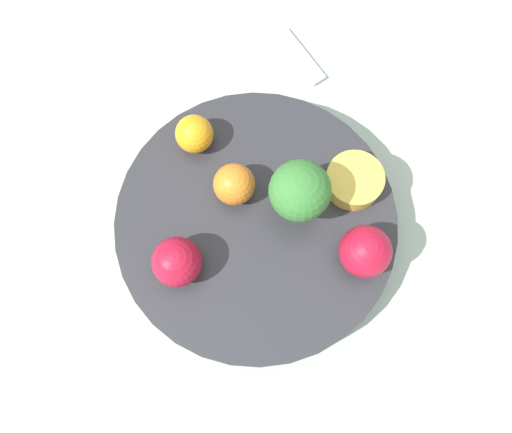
{
  "coord_description": "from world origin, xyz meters",
  "views": [
    {
      "loc": [
        -0.12,
        -0.02,
        0.51
      ],
      "look_at": [
        0.0,
        0.0,
        0.07
      ],
      "focal_mm": 35.0,
      "sensor_mm": 36.0,
      "label": 1
    }
  ],
  "objects_px": {
    "apple_red": "(177,262)",
    "small_cup": "(354,181)",
    "bowl": "(256,225)",
    "spoon": "(300,56)",
    "orange_back": "(234,184)",
    "broccoli": "(300,191)",
    "orange_front": "(194,134)",
    "apple_green": "(365,251)"
  },
  "relations": [
    {
      "from": "apple_red",
      "to": "small_cup",
      "type": "distance_m",
      "value": 0.18
    },
    {
      "from": "bowl",
      "to": "spoon",
      "type": "height_order",
      "value": "bowl"
    },
    {
      "from": "orange_back",
      "to": "small_cup",
      "type": "relative_size",
      "value": 0.72
    },
    {
      "from": "broccoli",
      "to": "spoon",
      "type": "bearing_deg",
      "value": 6.12
    },
    {
      "from": "spoon",
      "to": "orange_front",
      "type": "bearing_deg",
      "value": 148.11
    },
    {
      "from": "apple_green",
      "to": "spoon",
      "type": "distance_m",
      "value": 0.25
    },
    {
      "from": "bowl",
      "to": "small_cup",
      "type": "height_order",
      "value": "small_cup"
    },
    {
      "from": "broccoli",
      "to": "orange_front",
      "type": "xyz_separation_m",
      "value": [
        0.05,
        0.11,
        -0.03
      ]
    },
    {
      "from": "orange_front",
      "to": "small_cup",
      "type": "bearing_deg",
      "value": -96.53
    },
    {
      "from": "bowl",
      "to": "spoon",
      "type": "distance_m",
      "value": 0.21
    },
    {
      "from": "apple_red",
      "to": "apple_green",
      "type": "distance_m",
      "value": 0.17
    },
    {
      "from": "broccoli",
      "to": "orange_back",
      "type": "distance_m",
      "value": 0.07
    },
    {
      "from": "broccoli",
      "to": "orange_back",
      "type": "relative_size",
      "value": 1.89
    },
    {
      "from": "broccoli",
      "to": "apple_green",
      "type": "relative_size",
      "value": 1.58
    },
    {
      "from": "bowl",
      "to": "orange_front",
      "type": "height_order",
      "value": "orange_front"
    },
    {
      "from": "orange_front",
      "to": "spoon",
      "type": "xyz_separation_m",
      "value": [
        0.14,
        -0.09,
        -0.06
      ]
    },
    {
      "from": "orange_back",
      "to": "orange_front",
      "type": "bearing_deg",
      "value": 46.79
    },
    {
      "from": "apple_green",
      "to": "orange_back",
      "type": "height_order",
      "value": "apple_green"
    },
    {
      "from": "bowl",
      "to": "orange_front",
      "type": "xyz_separation_m",
      "value": [
        0.07,
        0.07,
        0.04
      ]
    },
    {
      "from": "broccoli",
      "to": "orange_back",
      "type": "bearing_deg",
      "value": 84.7
    },
    {
      "from": "bowl",
      "to": "apple_green",
      "type": "relative_size",
      "value": 5.72
    },
    {
      "from": "orange_front",
      "to": "apple_green",
      "type": "bearing_deg",
      "value": -116.88
    },
    {
      "from": "broccoli",
      "to": "apple_red",
      "type": "height_order",
      "value": "broccoli"
    },
    {
      "from": "bowl",
      "to": "spoon",
      "type": "xyz_separation_m",
      "value": [
        0.21,
        -0.02,
        -0.02
      ]
    },
    {
      "from": "orange_back",
      "to": "small_cup",
      "type": "xyz_separation_m",
      "value": [
        0.03,
        -0.11,
        -0.01
      ]
    },
    {
      "from": "apple_red",
      "to": "spoon",
      "type": "xyz_separation_m",
      "value": [
        0.26,
        -0.08,
        -0.06
      ]
    },
    {
      "from": "bowl",
      "to": "small_cup",
      "type": "xyz_separation_m",
      "value": [
        0.05,
        -0.09,
        0.03
      ]
    },
    {
      "from": "broccoli",
      "to": "apple_red",
      "type": "xyz_separation_m",
      "value": [
        -0.07,
        0.1,
        -0.02
      ]
    },
    {
      "from": "apple_red",
      "to": "spoon",
      "type": "bearing_deg",
      "value": -16.12
    },
    {
      "from": "bowl",
      "to": "apple_green",
      "type": "distance_m",
      "value": 0.11
    },
    {
      "from": "bowl",
      "to": "broccoli",
      "type": "distance_m",
      "value": 0.08
    },
    {
      "from": "apple_red",
      "to": "orange_front",
      "type": "relative_size",
      "value": 1.22
    },
    {
      "from": "apple_red",
      "to": "spoon",
      "type": "distance_m",
      "value": 0.28
    },
    {
      "from": "broccoli",
      "to": "apple_green",
      "type": "xyz_separation_m",
      "value": [
        -0.04,
        -0.07,
        -0.02
      ]
    },
    {
      "from": "orange_front",
      "to": "spoon",
      "type": "distance_m",
      "value": 0.17
    },
    {
      "from": "apple_red",
      "to": "orange_front",
      "type": "xyz_separation_m",
      "value": [
        0.12,
        0.01,
        -0.0
      ]
    },
    {
      "from": "bowl",
      "to": "apple_red",
      "type": "bearing_deg",
      "value": 132.52
    },
    {
      "from": "orange_front",
      "to": "small_cup",
      "type": "xyz_separation_m",
      "value": [
        -0.02,
        -0.16,
        -0.01
      ]
    },
    {
      "from": "broccoli",
      "to": "spoon",
      "type": "relative_size",
      "value": 1.1
    },
    {
      "from": "bowl",
      "to": "orange_front",
      "type": "relative_size",
      "value": 7.31
    },
    {
      "from": "broccoli",
      "to": "orange_front",
      "type": "bearing_deg",
      "value": 65.12
    },
    {
      "from": "small_cup",
      "to": "apple_red",
      "type": "bearing_deg",
      "value": 125.99
    }
  ]
}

